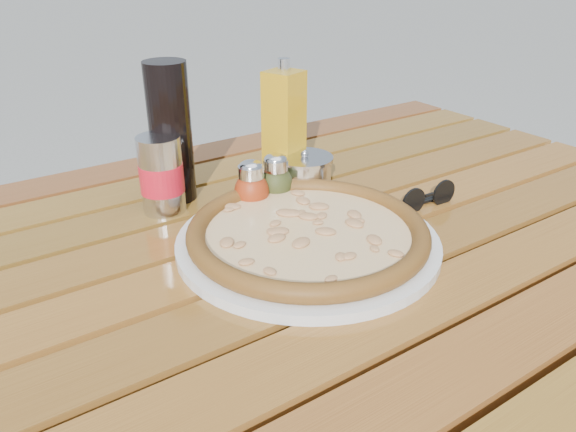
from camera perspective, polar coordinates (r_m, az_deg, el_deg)
table at (r=0.83m, az=0.79°, el=-7.09°), size 1.40×0.90×0.75m
plate at (r=0.77m, az=2.01°, el=-2.63°), size 0.43×0.43×0.01m
pizza at (r=0.76m, az=2.03°, el=-1.60°), size 0.34×0.34×0.03m
pepper_shaker at (r=0.87m, az=-3.73°, el=3.01°), size 0.06×0.06×0.08m
oregano_shaker at (r=0.89m, az=-1.26°, el=3.77°), size 0.06×0.06×0.08m
dark_bottle at (r=0.90m, az=-11.84°, el=8.26°), size 0.08×0.08×0.22m
soda_can at (r=0.87m, az=-12.73°, el=4.04°), size 0.07×0.07×0.12m
olive_oil_cruet at (r=0.96m, az=-0.40°, el=9.04°), size 0.07×0.07×0.21m
parmesan_tin at (r=0.94m, az=1.65°, el=4.42°), size 0.11×0.11×0.07m
sunglasses at (r=0.91m, az=13.98°, el=1.79°), size 0.11×0.03×0.04m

